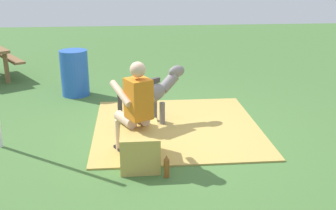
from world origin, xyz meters
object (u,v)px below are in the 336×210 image
object	(u,v)px
person_seated	(135,105)
pony_standing	(149,94)
soda_bottle	(167,167)
water_barrel	(75,73)
hay_bale	(140,146)

from	to	relation	value
person_seated	pony_standing	distance (m)	1.14
soda_bottle	person_seated	bearing A→B (deg)	32.15
person_seated	water_barrel	bearing A→B (deg)	21.63
pony_standing	water_barrel	world-z (taller)	pony_standing
person_seated	pony_standing	xyz separation A→B (m)	(1.10, -0.24, -0.19)
hay_bale	pony_standing	bearing A→B (deg)	-8.31
pony_standing	water_barrel	size ratio (longest dim) A/B	1.28
hay_bale	pony_standing	xyz separation A→B (m)	(1.25, -0.18, 0.32)
soda_bottle	water_barrel	size ratio (longest dim) A/B	0.32
hay_bale	water_barrel	bearing A→B (deg)	21.51
pony_standing	soda_bottle	size ratio (longest dim) A/B	3.94
pony_standing	soda_bottle	world-z (taller)	pony_standing
hay_bale	pony_standing	world-z (taller)	pony_standing
person_seated	soda_bottle	bearing A→B (deg)	-147.85
hay_bale	person_seated	world-z (taller)	person_seated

